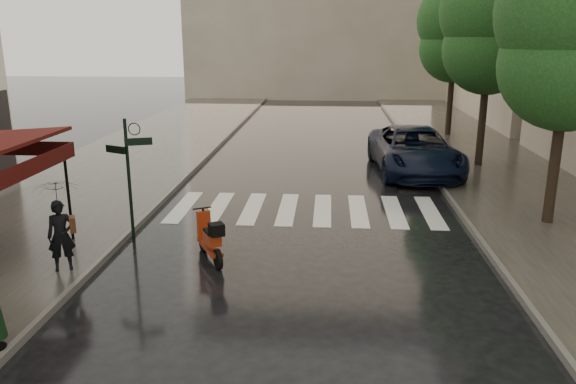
# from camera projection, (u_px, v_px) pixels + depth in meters

# --- Properties ---
(ground) EXTENTS (120.00, 120.00, 0.00)m
(ground) POSITION_uv_depth(u_px,v_px,m) (142.00, 296.00, 11.13)
(ground) COLOR black
(ground) RESTS_ON ground
(sidewalk_near) EXTENTS (6.00, 60.00, 0.12)m
(sidewalk_near) POSITION_uv_depth(u_px,v_px,m) (129.00, 160.00, 22.96)
(sidewalk_near) COLOR #38332D
(sidewalk_near) RESTS_ON ground
(sidewalk_far) EXTENTS (5.50, 60.00, 0.12)m
(sidewalk_far) POSITION_uv_depth(u_px,v_px,m) (497.00, 166.00, 21.92)
(sidewalk_far) COLOR #38332D
(sidewalk_far) RESTS_ON ground
(curb_near) EXTENTS (0.12, 60.00, 0.16)m
(curb_near) POSITION_uv_depth(u_px,v_px,m) (203.00, 161.00, 22.74)
(curb_near) COLOR #595651
(curb_near) RESTS_ON ground
(curb_far) EXTENTS (0.12, 60.00, 0.16)m
(curb_far) POSITION_uv_depth(u_px,v_px,m) (425.00, 165.00, 22.11)
(curb_far) COLOR #595651
(curb_far) RESTS_ON ground
(crosswalk) EXTENTS (7.85, 3.20, 0.01)m
(crosswalk) POSITION_uv_depth(u_px,v_px,m) (305.00, 209.00, 16.68)
(crosswalk) COLOR silver
(crosswalk) RESTS_ON ground
(signpost) EXTENTS (1.17, 0.29, 3.10)m
(signpost) POSITION_uv_depth(u_px,v_px,m) (129.00, 171.00, 13.60)
(signpost) COLOR black
(signpost) RESTS_ON ground
(tree_near) EXTENTS (3.80, 3.80, 7.99)m
(tree_near) POSITION_uv_depth(u_px,v_px,m) (573.00, 22.00, 13.83)
(tree_near) COLOR black
(tree_near) RESTS_ON sidewalk_far
(tree_mid) EXTENTS (3.80, 3.80, 8.34)m
(tree_mid) POSITION_uv_depth(u_px,v_px,m) (492.00, 18.00, 20.48)
(tree_mid) COLOR black
(tree_mid) RESTS_ON sidewalk_far
(tree_far) EXTENTS (3.80, 3.80, 8.16)m
(tree_far) POSITION_uv_depth(u_px,v_px,m) (456.00, 26.00, 27.23)
(tree_far) COLOR black
(tree_far) RESTS_ON sidewalk_far
(pedestrian_with_umbrella) EXTENTS (1.22, 1.23, 2.39)m
(pedestrian_with_umbrella) POSITION_uv_depth(u_px,v_px,m) (57.00, 199.00, 11.70)
(pedestrian_with_umbrella) COLOR black
(pedestrian_with_umbrella) RESTS_ON sidewalk_near
(scooter) EXTENTS (0.95, 1.52, 1.10)m
(scooter) POSITION_uv_depth(u_px,v_px,m) (210.00, 239.00, 12.77)
(scooter) COLOR black
(scooter) RESTS_ON ground
(parked_car) EXTENTS (3.22, 6.27, 1.69)m
(parked_car) POSITION_uv_depth(u_px,v_px,m) (414.00, 150.00, 20.99)
(parked_car) COLOR black
(parked_car) RESTS_ON ground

